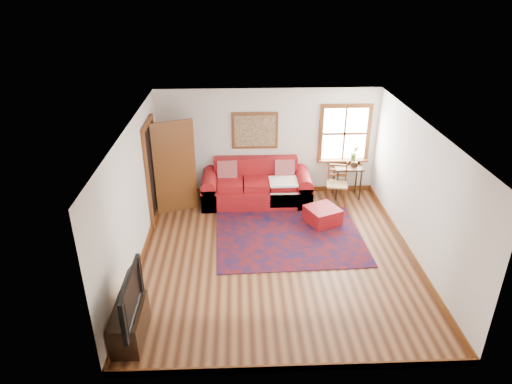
{
  "coord_description": "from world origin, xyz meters",
  "views": [
    {
      "loc": [
        -0.68,
        -7.11,
        4.8
      ],
      "look_at": [
        -0.36,
        0.6,
        1.04
      ],
      "focal_mm": 32.0,
      "sensor_mm": 36.0,
      "label": 1
    }
  ],
  "objects_px": {
    "media_cabinet": "(129,324)",
    "side_table": "(348,171)",
    "red_leather_sofa": "(256,188)",
    "red_ottoman": "(322,215)",
    "ladder_back_chair": "(337,182)"
  },
  "relations": [
    {
      "from": "media_cabinet",
      "to": "ladder_back_chair",
      "type": "bearing_deg",
      "value": 47.37
    },
    {
      "from": "red_ottoman",
      "to": "ladder_back_chair",
      "type": "bearing_deg",
      "value": 38.73
    },
    {
      "from": "red_leather_sofa",
      "to": "red_ottoman",
      "type": "bearing_deg",
      "value": -38.78
    },
    {
      "from": "red_ottoman",
      "to": "side_table",
      "type": "height_order",
      "value": "side_table"
    },
    {
      "from": "red_leather_sofa",
      "to": "ladder_back_chair",
      "type": "relative_size",
      "value": 2.54
    },
    {
      "from": "media_cabinet",
      "to": "side_table",
      "type": "bearing_deg",
      "value": 47.24
    },
    {
      "from": "red_ottoman",
      "to": "side_table",
      "type": "bearing_deg",
      "value": 33.57
    },
    {
      "from": "side_table",
      "to": "media_cabinet",
      "type": "height_order",
      "value": "side_table"
    },
    {
      "from": "red_leather_sofa",
      "to": "red_ottoman",
      "type": "xyz_separation_m",
      "value": [
        1.34,
        -1.08,
        -0.14
      ]
    },
    {
      "from": "red_leather_sofa",
      "to": "media_cabinet",
      "type": "relative_size",
      "value": 2.69
    },
    {
      "from": "side_table",
      "to": "media_cabinet",
      "type": "distance_m",
      "value": 6.07
    },
    {
      "from": "red_ottoman",
      "to": "media_cabinet",
      "type": "bearing_deg",
      "value": -160.61
    },
    {
      "from": "red_ottoman",
      "to": "media_cabinet",
      "type": "relative_size",
      "value": 0.68
    },
    {
      "from": "red_leather_sofa",
      "to": "media_cabinet",
      "type": "height_order",
      "value": "red_leather_sofa"
    },
    {
      "from": "side_table",
      "to": "red_ottoman",
      "type": "bearing_deg",
      "value": -121.95
    }
  ]
}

